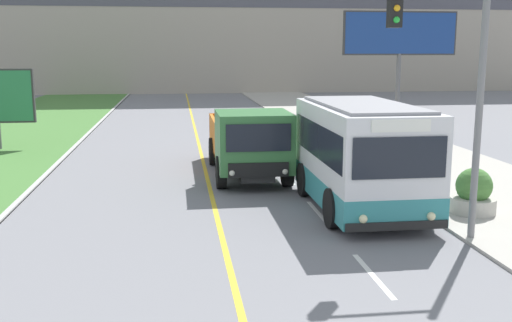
# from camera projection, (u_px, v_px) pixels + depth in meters

# --- Properties ---
(city_bus) EXTENTS (2.65, 5.72, 2.95)m
(city_bus) POSITION_uv_depth(u_px,v_px,m) (361.00, 157.00, 16.24)
(city_bus) COLOR silver
(city_bus) RESTS_ON ground_plane
(dump_truck) EXTENTS (2.43, 6.97, 2.40)m
(dump_truck) POSITION_uv_depth(u_px,v_px,m) (250.00, 144.00, 20.17)
(dump_truck) COLOR black
(dump_truck) RESTS_ON ground_plane
(traffic_light_mast) EXTENTS (2.28, 0.32, 6.01)m
(traffic_light_mast) POSITION_uv_depth(u_px,v_px,m) (454.00, 74.00, 13.10)
(traffic_light_mast) COLOR slate
(traffic_light_mast) RESTS_ON ground_plane
(billboard_large) EXTENTS (6.10, 0.24, 6.31)m
(billboard_large) POSITION_uv_depth(u_px,v_px,m) (400.00, 38.00, 31.26)
(billboard_large) COLOR #59595B
(billboard_large) RESTS_ON ground_plane
(planter_round_near) EXTENTS (1.18, 1.18, 1.21)m
(planter_round_near) POSITION_uv_depth(u_px,v_px,m) (474.00, 194.00, 15.83)
(planter_round_near) COLOR #B7B2A8
(planter_round_near) RESTS_ON sidewalk_right
(planter_round_second) EXTENTS (1.09, 1.09, 1.18)m
(planter_round_second) POSITION_uv_depth(u_px,v_px,m) (401.00, 159.00, 20.85)
(planter_round_second) COLOR #B7B2A8
(planter_round_second) RESTS_ON sidewalk_right
(planter_round_third) EXTENTS (1.12, 1.12, 1.18)m
(planter_round_third) POSITION_uv_depth(u_px,v_px,m) (353.00, 138.00, 25.84)
(planter_round_third) COLOR #B7B2A8
(planter_round_third) RESTS_ON sidewalk_right
(planter_round_far) EXTENTS (1.21, 1.21, 1.24)m
(planter_round_far) POSITION_uv_depth(u_px,v_px,m) (326.00, 123.00, 30.86)
(planter_round_far) COLOR #B7B2A8
(planter_round_far) RESTS_ON sidewalk_right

